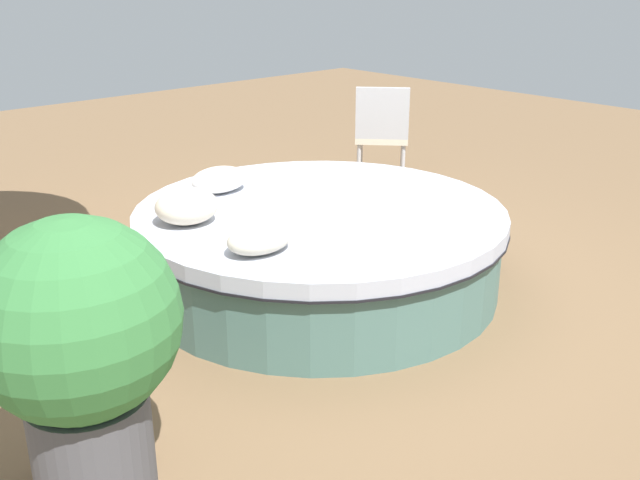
% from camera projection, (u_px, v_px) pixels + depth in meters
% --- Properties ---
extents(ground_plane, '(16.00, 16.00, 0.00)m').
position_uv_depth(ground_plane, '(320.00, 286.00, 5.05)').
color(ground_plane, brown).
extents(round_bed, '(2.48, 2.48, 0.57)m').
position_uv_depth(round_bed, '(320.00, 247.00, 4.95)').
color(round_bed, '#4C726B').
rests_on(round_bed, ground_plane).
extents(throw_pillow_0, '(0.43, 0.31, 0.18)m').
position_uv_depth(throw_pillow_0, '(219.00, 180.00, 5.17)').
color(throw_pillow_0, white).
rests_on(throw_pillow_0, round_bed).
extents(throw_pillow_1, '(0.40, 0.37, 0.22)m').
position_uv_depth(throw_pillow_1, '(187.00, 206.00, 4.53)').
color(throw_pillow_1, beige).
rests_on(throw_pillow_1, round_bed).
extents(throw_pillow_2, '(0.40, 0.29, 0.16)m').
position_uv_depth(throw_pillow_2, '(260.00, 239.00, 4.08)').
color(throw_pillow_2, beige).
rests_on(throw_pillow_2, round_bed).
extents(patio_chair, '(0.72, 0.72, 0.98)m').
position_uv_depth(patio_chair, '(382.00, 128.00, 7.26)').
color(patio_chair, '#B7B7BC').
rests_on(patio_chair, ground_plane).
extents(planter, '(0.83, 0.83, 1.21)m').
position_uv_depth(planter, '(79.00, 341.00, 2.87)').
color(planter, '#4C4C51').
rests_on(planter, ground_plane).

